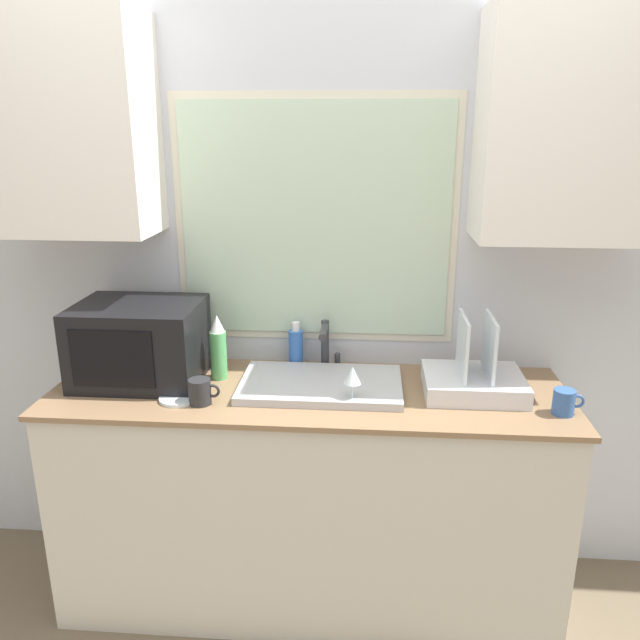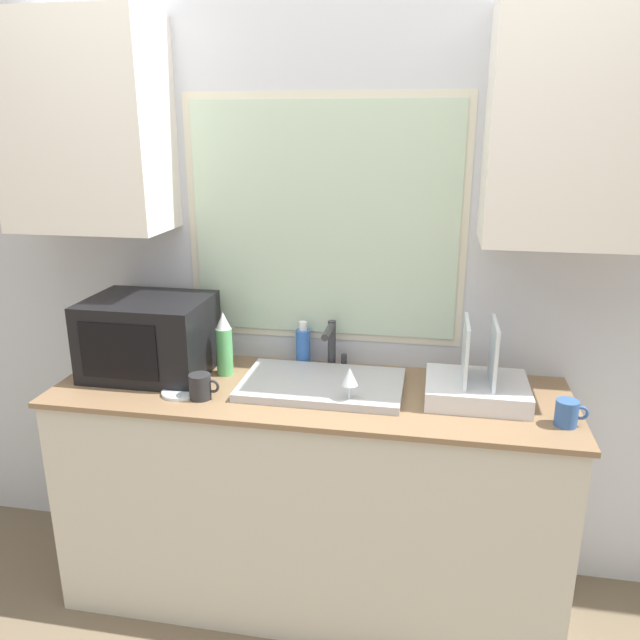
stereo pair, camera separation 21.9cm
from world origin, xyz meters
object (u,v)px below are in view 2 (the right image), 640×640
at_px(dish_rack, 477,385).
at_px(soap_bottle, 303,346).
at_px(faucet, 332,342).
at_px(wine_glass, 349,378).
at_px(spray_bottle, 224,345).
at_px(microwave, 149,336).
at_px(mug_near_sink, 201,387).

height_order(dish_rack, soap_bottle, dish_rack).
bearing_deg(faucet, wine_glass, -70.30).
height_order(faucet, spray_bottle, spray_bottle).
distance_m(faucet, spray_bottle, 0.42).
xyz_separation_m(dish_rack, wine_glass, (-0.44, -0.14, 0.05)).
bearing_deg(faucet, spray_bottle, -163.80).
bearing_deg(soap_bottle, microwave, -162.10).
xyz_separation_m(faucet, wine_glass, (0.12, -0.32, -0.01)).
xyz_separation_m(microwave, mug_near_sink, (0.28, -0.20, -0.10)).
bearing_deg(soap_bottle, mug_near_sink, -127.02).
xyz_separation_m(dish_rack, mug_near_sink, (-0.97, -0.17, -0.01)).
xyz_separation_m(dish_rack, soap_bottle, (-0.68, 0.21, 0.03)).
distance_m(microwave, dish_rack, 1.25).
xyz_separation_m(faucet, microwave, (-0.70, -0.15, 0.03)).
height_order(soap_bottle, wine_glass, soap_bottle).
distance_m(soap_bottle, mug_near_sink, 0.49).
xyz_separation_m(mug_near_sink, wine_glass, (0.53, 0.03, 0.06)).
bearing_deg(soap_bottle, spray_bottle, -151.84).
height_order(spray_bottle, wine_glass, spray_bottle).
xyz_separation_m(dish_rack, spray_bottle, (-0.96, 0.06, 0.07)).
distance_m(dish_rack, spray_bottle, 0.96).
bearing_deg(microwave, mug_near_sink, -35.54).
bearing_deg(spray_bottle, mug_near_sink, -92.63).
bearing_deg(dish_rack, faucet, 161.94).
relative_size(microwave, mug_near_sink, 4.14).
bearing_deg(wine_glass, spray_bottle, 158.45).
distance_m(faucet, soap_bottle, 0.13).
bearing_deg(dish_rack, wine_glass, -161.95).
bearing_deg(microwave, dish_rack, -1.27).
bearing_deg(spray_bottle, soap_bottle, 28.16).
relative_size(spray_bottle, wine_glass, 1.76).
bearing_deg(microwave, spray_bottle, 6.82).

